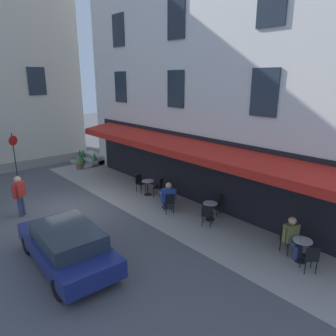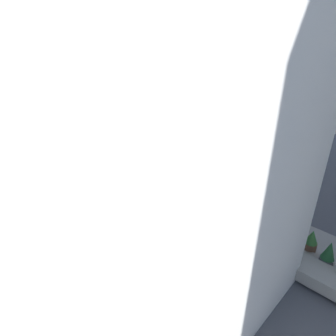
% 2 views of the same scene
% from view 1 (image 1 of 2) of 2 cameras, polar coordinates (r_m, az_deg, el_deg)
% --- Properties ---
extents(ground_plane, '(70.00, 70.00, 0.00)m').
position_cam_1_polar(ground_plane, '(14.75, -17.76, -7.32)').
color(ground_plane, '#4C4C51').
extents(sidewalk_cafe_terrace, '(20.50, 3.20, 0.01)m').
position_cam_1_polar(sidewalk_cafe_terrace, '(13.89, 0.99, -7.99)').
color(sidewalk_cafe_terrace, gray).
rests_on(sidewalk_cafe_terrace, ground_plane).
extents(cafe_building_facade, '(20.00, 10.70, 15.00)m').
position_cam_1_polar(cafe_building_facade, '(17.07, 19.46, 21.39)').
color(cafe_building_facade, silver).
rests_on(cafe_building_facade, ground_plane).
extents(back_alley_steps, '(2.40, 1.75, 0.60)m').
position_cam_1_polar(back_alley_steps, '(22.21, -14.03, 1.52)').
color(back_alley_steps, gray).
rests_on(back_alley_steps, ground_plane).
extents(cafe_table_near_entrance, '(0.60, 0.60, 0.75)m').
position_cam_1_polar(cafe_table_near_entrance, '(13.06, 7.76, -7.44)').
color(cafe_table_near_entrance, black).
rests_on(cafe_table_near_entrance, ground_plane).
extents(cafe_chair_black_under_awning, '(0.55, 0.55, 0.91)m').
position_cam_1_polar(cafe_chair_black_under_awning, '(12.47, 7.20, -8.32)').
color(cafe_chair_black_under_awning, black).
rests_on(cafe_chair_black_under_awning, ground_plane).
extents(cafe_chair_black_kerbside, '(0.51, 0.51, 0.91)m').
position_cam_1_polar(cafe_chair_black_kerbside, '(13.59, 8.71, -6.25)').
color(cafe_chair_black_kerbside, black).
rests_on(cafe_chair_black_kerbside, ground_plane).
extents(cafe_table_mid_terrace, '(0.60, 0.60, 0.75)m').
position_cam_1_polar(cafe_table_mid_terrace, '(11.09, 23.39, -13.26)').
color(cafe_table_mid_terrace, black).
rests_on(cafe_table_mid_terrace, ground_plane).
extents(cafe_chair_black_corner_left, '(0.56, 0.56, 0.91)m').
position_cam_1_polar(cafe_chair_black_corner_left, '(10.57, 24.76, -14.61)').
color(cafe_chair_black_corner_left, black).
rests_on(cafe_chair_black_corner_left, ground_plane).
extents(cafe_chair_black_by_window, '(0.49, 0.49, 0.91)m').
position_cam_1_polar(cafe_chair_black_by_window, '(11.42, 21.01, -11.77)').
color(cafe_chair_black_by_window, black).
rests_on(cafe_chair_black_by_window, ground_plane).
extents(cafe_table_streetside, '(0.60, 0.60, 0.75)m').
position_cam_1_polar(cafe_table_streetside, '(15.64, -3.73, -3.25)').
color(cafe_table_streetside, black).
rests_on(cafe_table_streetside, ground_plane).
extents(cafe_chair_black_near_door, '(0.42, 0.42, 0.91)m').
position_cam_1_polar(cafe_chair_black_near_door, '(16.09, -5.19, -2.51)').
color(cafe_chair_black_near_door, black).
rests_on(cafe_chair_black_near_door, ground_plane).
extents(cafe_chair_black_back_row, '(0.54, 0.54, 0.91)m').
position_cam_1_polar(cafe_chair_black_back_row, '(15.40, -1.58, -3.33)').
color(cafe_chair_black_back_row, black).
rests_on(cafe_chair_black_back_row, ground_plane).
extents(cafe_table_far_end, '(0.60, 0.60, 0.75)m').
position_cam_1_polar(cafe_table_far_end, '(14.12, -0.40, -5.42)').
color(cafe_table_far_end, black).
rests_on(cafe_table_far_end, ground_plane).
extents(cafe_chair_black_facing_street, '(0.54, 0.54, 0.91)m').
position_cam_1_polar(cafe_chair_black_facing_street, '(13.53, 0.26, -6.16)').
color(cafe_chair_black_facing_street, black).
rests_on(cafe_chair_black_facing_street, ground_plane).
extents(cafe_chair_black_corner_right, '(0.56, 0.56, 0.91)m').
position_cam_1_polar(cafe_chair_black_corner_right, '(14.69, -0.38, -4.31)').
color(cafe_chair_black_corner_right, black).
rests_on(cafe_chair_black_corner_right, ground_plane).
extents(seated_patron_in_blue, '(0.68, 0.65, 1.36)m').
position_cam_1_polar(seated_patron_in_blue, '(13.66, 0.03, -5.15)').
color(seated_patron_in_blue, navy).
rests_on(seated_patron_in_blue, ground_plane).
extents(seated_companion_in_olive, '(0.64, 0.68, 1.35)m').
position_cam_1_polar(seated_companion_in_olive, '(11.22, 21.91, -11.43)').
color(seated_companion_in_olive, navy).
rests_on(seated_companion_in_olive, ground_plane).
extents(walking_pedestrian_in_red, '(0.56, 0.58, 1.77)m').
position_cam_1_polar(walking_pedestrian_in_red, '(14.53, -25.67, -4.16)').
color(walking_pedestrian_in_red, navy).
rests_on(walking_pedestrian_in_red, ground_plane).
extents(no_parking_sign, '(0.25, 0.55, 2.60)m').
position_cam_1_polar(no_parking_sign, '(20.54, -26.52, 3.55)').
color(no_parking_sign, black).
rests_on(no_parking_sign, ground_plane).
extents(potted_plant_mid_terrace, '(0.34, 0.34, 1.00)m').
position_cam_1_polar(potted_plant_mid_terrace, '(21.26, -13.37, 1.60)').
color(potted_plant_mid_terrace, '#4C4C51').
rests_on(potted_plant_mid_terrace, ground_plane).
extents(potted_plant_entrance_left, '(0.48, 0.48, 0.95)m').
position_cam_1_polar(potted_plant_entrance_left, '(20.90, -15.92, 1.09)').
color(potted_plant_entrance_left, brown).
rests_on(potted_plant_entrance_left, ground_plane).
extents(potted_plant_by_steps, '(0.34, 0.34, 0.92)m').
position_cam_1_polar(potted_plant_by_steps, '(22.48, -15.26, 2.15)').
color(potted_plant_by_steps, brown).
rests_on(potted_plant_by_steps, ground_plane).
extents(potted_plant_under_sign, '(0.47, 0.47, 1.09)m').
position_cam_1_polar(potted_plant_under_sign, '(21.68, -15.82, 1.83)').
color(potted_plant_under_sign, '#4C4C51').
rests_on(potted_plant_under_sign, ground_plane).
extents(parked_car_navy, '(4.38, 1.99, 1.33)m').
position_cam_1_polar(parked_car_navy, '(10.42, -18.07, -13.26)').
color(parked_car_navy, navy).
rests_on(parked_car_navy, ground_plane).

